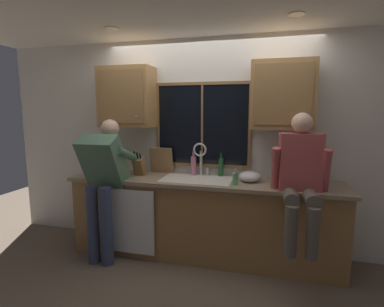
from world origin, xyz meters
TOP-DOWN VIEW (x-y plane):
  - back_wall at (0.00, 0.06)m, footprint 5.44×0.12m
  - ceiling_downlight_left at (-0.91, -0.60)m, footprint 0.14×0.14m
  - ceiling_downlight_right at (0.91, -0.60)m, footprint 0.14×0.14m
  - window_glass at (-0.07, -0.01)m, footprint 1.10×0.02m
  - window_frame_top at (-0.07, -0.02)m, footprint 1.17×0.02m
  - window_frame_bottom at (-0.07, -0.02)m, footprint 1.17×0.02m
  - window_frame_left at (-0.64, -0.02)m, footprint 0.03×0.02m
  - window_frame_right at (0.50, -0.02)m, footprint 0.04×0.02m
  - window_mullion_center at (-0.07, -0.02)m, footprint 0.02×0.02m
  - lower_cabinet_run at (0.00, -0.29)m, footprint 3.04×0.58m
  - countertop at (0.00, -0.31)m, footprint 3.10×0.62m
  - dishwasher_front at (-0.78, -0.61)m, footprint 0.60×0.02m
  - upper_cabinet_left at (-0.98, -0.17)m, footprint 0.66×0.36m
  - upper_cabinet_right at (0.84, -0.17)m, footprint 0.66×0.36m
  - sink at (-0.07, -0.30)m, footprint 0.80×0.46m
  - faucet at (-0.06, -0.12)m, footprint 0.18×0.09m
  - person_standing at (-1.06, -0.64)m, footprint 0.53×0.67m
  - person_sitting_on_counter at (1.02, -0.57)m, footprint 0.54×0.61m
  - knife_block at (-0.79, -0.26)m, footprint 0.12×0.18m
  - cutting_board at (-0.57, -0.08)m, footprint 0.29×0.09m
  - mixing_bowl at (0.53, -0.26)m, footprint 0.24×0.24m
  - soap_dispenser at (0.39, -0.45)m, footprint 0.06×0.07m
  - bottle_green_glass at (0.18, -0.07)m, footprint 0.06×0.06m
  - bottle_tall_clear at (-0.16, -0.10)m, footprint 0.06×0.06m

SIDE VIEW (x-z plane):
  - lower_cabinet_run at x=0.00m, z-range 0.00..0.88m
  - dishwasher_front at x=-0.78m, z-range 0.09..0.83m
  - sink at x=-0.07m, z-range 0.72..0.93m
  - countertop at x=0.00m, z-range 0.88..0.92m
  - mixing_bowl at x=0.53m, z-range 0.91..1.03m
  - person_standing at x=-1.06m, z-range 0.18..1.77m
  - soap_dispenser at x=0.39m, z-range 0.90..1.08m
  - knife_block at x=-0.79m, z-range 0.87..1.19m
  - window_frame_bottom at x=-0.07m, z-range 1.01..1.05m
  - bottle_green_glass at x=0.18m, z-range 0.90..1.18m
  - bottle_tall_clear at x=-0.16m, z-range 0.89..1.19m
  - cutting_board at x=-0.57m, z-range 0.92..1.24m
  - person_sitting_on_counter at x=1.02m, z-range 0.47..1.73m
  - faucet at x=-0.06m, z-range 0.97..1.37m
  - back_wall at x=0.00m, z-range 0.00..2.55m
  - window_glass at x=-0.07m, z-range 1.05..2.00m
  - window_frame_left at x=-0.64m, z-range 1.05..2.00m
  - window_frame_right at x=0.50m, z-range 1.05..2.00m
  - window_mullion_center at x=-0.07m, z-range 1.05..2.00m
  - upper_cabinet_left at x=-0.98m, z-range 1.50..2.22m
  - upper_cabinet_right at x=0.84m, z-range 1.50..2.22m
  - window_frame_top at x=-0.07m, z-range 2.00..2.04m
  - ceiling_downlight_left at x=-0.91m, z-range 2.54..2.55m
  - ceiling_downlight_right at x=0.91m, z-range 2.54..2.55m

